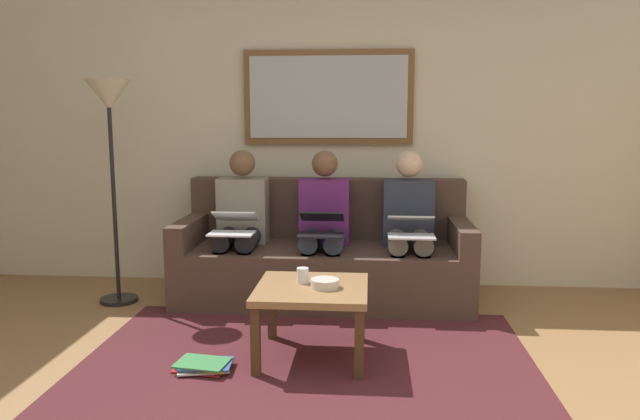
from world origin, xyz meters
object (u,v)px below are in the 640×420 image
object	(u,v)px
couch	(324,257)
person_right	(241,220)
framed_mirror	(328,97)
laptop_white	(234,224)
laptop_silver	(411,226)
coffee_table	(312,296)
person_left	(409,223)
laptop_black	(321,225)
person_middle	(324,221)
standing_lamp	(110,120)
magazine_stack	(204,365)
bowl	(325,283)
cup	(303,275)

from	to	relation	value
couch	person_right	size ratio (longest dim) A/B	1.93
framed_mirror	laptop_white	bearing A→B (deg)	47.28
laptop_silver	framed_mirror	bearing A→B (deg)	-47.66
coffee_table	laptop_silver	distance (m)	1.13
person_left	laptop_white	size ratio (longest dim) A/B	3.24
laptop_black	person_middle	bearing A→B (deg)	-90.00
standing_lamp	person_right	bearing A→B (deg)	-167.67
laptop_silver	standing_lamp	size ratio (longest dim) A/B	0.20
magazine_stack	person_right	bearing A→B (deg)	-86.86
laptop_black	coffee_table	bearing A→B (deg)	91.15
bowl	laptop_black	xyz separation A→B (m)	(0.10, -0.94, 0.17)
standing_lamp	laptop_white	bearing A→B (deg)	177.66
framed_mirror	laptop_black	world-z (taller)	framed_mirror
laptop_black	cup	bearing A→B (deg)	87.17
framed_mirror	magazine_stack	xyz separation A→B (m)	(0.56, 1.84, -1.52)
coffee_table	person_middle	bearing A→B (deg)	-89.08
person_right	bowl	bearing A→B (deg)	122.04
laptop_silver	person_right	world-z (taller)	person_right
coffee_table	magazine_stack	xyz separation A→B (m)	(0.58, 0.24, -0.34)
framed_mirror	person_right	world-z (taller)	framed_mirror
couch	person_left	size ratio (longest dim) A/B	1.93
framed_mirror	bowl	xyz separation A→B (m)	(-0.10, 1.63, -1.10)
coffee_table	laptop_white	bearing A→B (deg)	-54.20
person_middle	person_right	world-z (taller)	same
person_left	person_right	world-z (taller)	same
person_left	laptop_white	xyz separation A→B (m)	(1.28, 0.24, 0.01)
cup	bowl	world-z (taller)	cup
standing_lamp	couch	bearing A→B (deg)	-170.20
laptop_black	framed_mirror	bearing A→B (deg)	-90.00
laptop_silver	couch	bearing A→B (deg)	-26.15
cup	magazine_stack	world-z (taller)	cup
laptop_black	standing_lamp	bearing A→B (deg)	-1.25
coffee_table	laptop_white	size ratio (longest dim) A/B	1.82
person_middle	laptop_white	size ratio (longest dim) A/B	3.24
laptop_white	framed_mirror	bearing A→B (deg)	-132.72
framed_mirror	person_left	world-z (taller)	framed_mirror
couch	cup	bearing A→B (deg)	87.91
couch	person_middle	distance (m)	0.31
person_middle	person_right	bearing A→B (deg)	0.00
cup	framed_mirror	bearing A→B (deg)	-91.57
person_left	standing_lamp	bearing A→B (deg)	5.19
coffee_table	bowl	distance (m)	0.12
magazine_stack	laptop_silver	bearing A→B (deg)	-136.50
laptop_black	person_right	bearing A→B (deg)	-19.98
bowl	laptop_white	bearing A→B (deg)	-51.93
bowl	magazine_stack	distance (m)	0.81
laptop_silver	laptop_black	bearing A→B (deg)	-1.14
cup	person_left	size ratio (longest dim) A/B	0.08
framed_mirror	magazine_stack	size ratio (longest dim) A/B	4.17
person_left	person_middle	size ratio (longest dim) A/B	1.00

